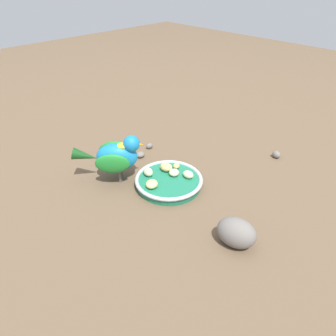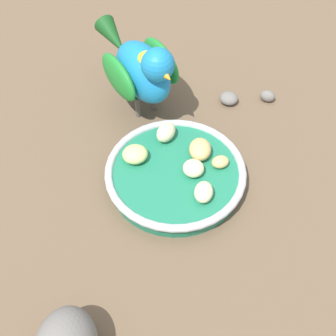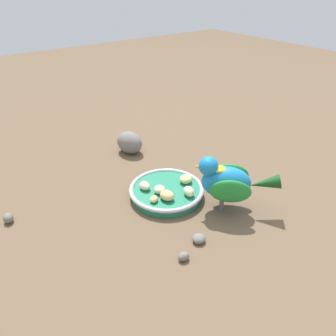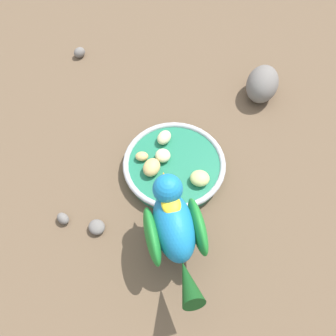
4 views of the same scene
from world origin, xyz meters
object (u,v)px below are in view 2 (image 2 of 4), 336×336
Objects in this scene: apple_piece_3 at (220,163)px; apple_piece_5 at (200,149)px; apple_piece_0 at (193,168)px; pebble_0 at (229,98)px; feeding_bowl at (175,174)px; apple_piece_2 at (135,154)px; parrot at (141,68)px; apple_piece_1 at (204,192)px; apple_piece_4 at (164,132)px; pebble_1 at (267,96)px.

apple_piece_5 reaches higher than apple_piece_3.
pebble_0 is (0.17, -0.02, -0.02)m from apple_piece_0.
apple_piece_0 is (0.00, -0.02, 0.02)m from feeding_bowl.
feeding_bowl is 0.06m from apple_piece_2.
apple_piece_5 is at bearing 3.58° from parrot.
apple_piece_3 reaches higher than pebble_0.
apple_piece_3 is at bearing -11.09° from apple_piece_1.
apple_piece_1 reaches higher than pebble_0.
apple_piece_3 is 0.16m from pebble_0.
pebble_0 is (0.18, -0.04, -0.01)m from feeding_bowl.
apple_piece_2 reaches higher than apple_piece_0.
parrot is at bearing 50.23° from apple_piece_5.
feeding_bowl is at bearing 97.17° from apple_piece_0.
feeding_bowl reaches higher than pebble_0.
pebble_0 is at bearing 0.49° from apple_piece_1.
apple_piece_5 reaches higher than apple_piece_0.
feeding_bowl is at bearing -150.96° from apple_piece_4.
pebble_0 is at bearing -13.79° from feeding_bowl.
feeding_bowl is 1.15× the size of parrot.
apple_piece_5 is (0.07, 0.02, 0.00)m from apple_piece_1.
apple_piece_0 is at bearing -92.30° from apple_piece_2.
apple_piece_0 reaches higher than feeding_bowl.
pebble_0 is at bearing -6.44° from apple_piece_0.
feeding_bowl is 7.93× the size of pebble_1.
parrot reaches higher than apple_piece_3.
apple_piece_4 is 1.18× the size of pebble_0.
apple_piece_2 reaches higher than apple_piece_3.
pebble_1 is at bearing -22.02° from apple_piece_0.
apple_piece_2 is at bearing -34.83° from parrot.
pebble_0 is 1.21× the size of pebble_1.
apple_piece_1 is 0.93× the size of apple_piece_2.
pebble_0 and pebble_1 have the same top height.
apple_piece_5 reaches higher than pebble_1.
apple_piece_3 is 0.70× the size of apple_piece_4.
feeding_bowl is 6.69× the size of apple_piece_0.
parrot reaches higher than apple_piece_4.
apple_piece_3 is at bearing -110.21° from apple_piece_4.
apple_piece_5 is (0.03, -0.08, 0.00)m from apple_piece_2.
parrot is (0.12, 0.03, 0.05)m from apple_piece_2.
apple_piece_4 is at bearing 40.83° from apple_piece_1.
apple_piece_2 is at bearing 149.03° from pebble_0.
apple_piece_2 is 1.01× the size of apple_piece_4.
apple_piece_4 reaches higher than apple_piece_1.
apple_piece_2 is 0.13m from parrot.
apple_piece_1 is (-0.03, -0.05, 0.02)m from feeding_bowl.
parrot is (0.07, 0.05, 0.05)m from apple_piece_4.
feeding_bowl is at bearing 112.83° from apple_piece_3.
pebble_1 is (0.02, -0.06, 0.00)m from pebble_0.
apple_piece_5 is (0.03, -0.00, 0.00)m from apple_piece_0.
apple_piece_4 reaches higher than pebble_0.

